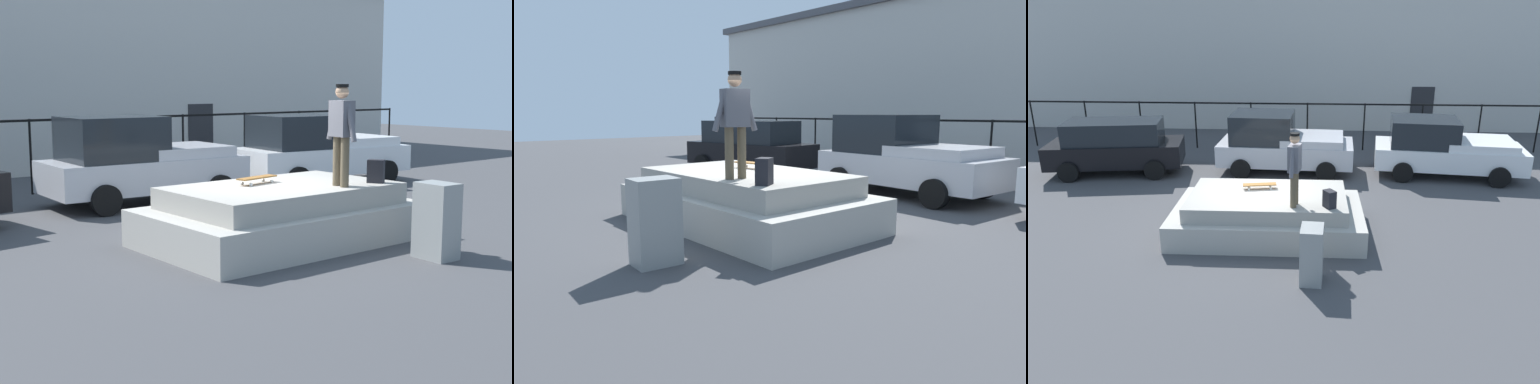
# 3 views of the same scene
# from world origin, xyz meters

# --- Properties ---
(ground_plane) EXTENTS (60.00, 60.00, 0.00)m
(ground_plane) POSITION_xyz_m (0.00, 0.00, 0.00)
(ground_plane) COLOR #424244
(concrete_ledge) EXTENTS (4.56, 2.74, 0.97)m
(concrete_ledge) POSITION_xyz_m (0.20, -0.40, 0.44)
(concrete_ledge) COLOR #ADA89E
(concrete_ledge) RESTS_ON ground_plane
(skateboarder) EXTENTS (0.31, 0.79, 1.67)m
(skateboarder) POSITION_xyz_m (0.86, -1.11, 1.93)
(skateboarder) COLOR brown
(skateboarder) RESTS_ON concrete_ledge
(skateboard) EXTENTS (0.85, 0.33, 0.12)m
(skateboard) POSITION_xyz_m (-0.03, -0.02, 1.07)
(skateboard) COLOR brown
(skateboard) RESTS_ON concrete_ledge
(backpack) EXTENTS (0.32, 0.34, 0.40)m
(backpack) POSITION_xyz_m (1.65, -1.18, 1.16)
(backpack) COLOR black
(backpack) RESTS_ON concrete_ledge
(car_silver_pickup_mid) EXTENTS (4.53, 2.36, 1.96)m
(car_silver_pickup_mid) POSITION_xyz_m (0.23, 4.52, 0.96)
(car_silver_pickup_mid) COLOR #B7B7BC
(car_silver_pickup_mid) RESTS_ON ground_plane
(car_white_pickup_far) EXTENTS (4.87, 2.60, 1.86)m
(car_white_pickup_far) POSITION_xyz_m (5.54, 4.34, 0.92)
(car_white_pickup_far) COLOR white
(car_white_pickup_far) RESTS_ON ground_plane
(utility_box) EXTENTS (0.48, 0.63, 1.17)m
(utility_box) POSITION_xyz_m (1.26, -2.76, 0.58)
(utility_box) COLOR gray
(utility_box) RESTS_ON ground_plane
(fence_row) EXTENTS (24.06, 0.06, 1.83)m
(fence_row) POSITION_xyz_m (-0.00, 7.34, 1.28)
(fence_row) COLOR black
(fence_row) RESTS_ON ground_plane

